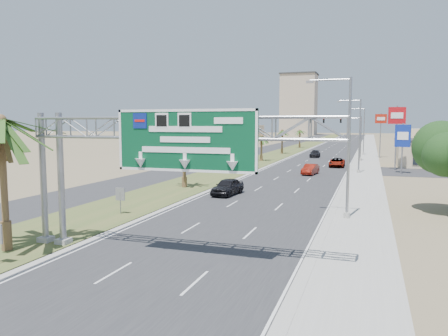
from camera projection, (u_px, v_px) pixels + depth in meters
road at (335, 149)px, 116.44m from camera, size 12.00×300.00×0.02m
sidewalk_right at (369, 149)px, 113.73m from camera, size 4.00×300.00×0.10m
median_grass at (298, 148)px, 119.60m from camera, size 7.00×300.00×0.12m
opposing_road at (273, 148)px, 121.83m from camera, size 8.00×300.00×0.02m
sign_gantry at (160, 139)px, 21.81m from camera, size 16.75×1.24×7.50m
palm_near at (1, 121)px, 22.49m from camera, size 5.70×5.70×8.35m
palm_row_b at (184, 142)px, 45.42m from camera, size 3.99×3.99×5.95m
palm_row_c at (231, 132)px, 60.42m from camera, size 3.99×3.99×6.75m
palm_row_d at (262, 137)px, 77.52m from camera, size 3.99×3.99×5.45m
palm_row_e at (282, 131)px, 95.36m from camera, size 3.99×3.99×6.15m
palm_row_f at (300, 131)px, 118.97m from camera, size 3.99×3.99×5.75m
streetlight_near at (346, 154)px, 30.68m from camera, size 3.27×0.44×10.00m
streetlight_mid at (358, 139)px, 58.96m from camera, size 3.27×0.44×10.00m
streetlight_far at (363, 133)px, 92.90m from camera, size 3.27×0.44×10.00m
signal_mast at (349, 134)px, 78.45m from camera, size 10.28×0.71×8.00m
median_signback_b at (120, 196)px, 32.26m from camera, size 0.75×0.08×2.08m
tower_distant at (299, 105)px, 256.77m from camera, size 20.00×16.00×35.00m
building_distant_left at (231, 132)px, 177.55m from camera, size 24.00×14.00×6.00m
building_distant_right at (443, 137)px, 134.94m from camera, size 20.00×12.00×5.00m
car_left_lane at (228, 187)px, 41.48m from camera, size 2.32×4.80×1.58m
car_mid_lane at (310, 169)px, 57.87m from camera, size 2.01×4.39×1.40m
car_right_lane at (337, 163)px, 67.89m from camera, size 2.38×5.00×1.38m
car_far at (315, 154)px, 87.05m from camera, size 2.10×4.79×1.37m
pole_sign_red_near at (397, 119)px, 62.57m from camera, size 2.41×0.73×9.31m
pole_sign_blue at (403, 137)px, 58.51m from camera, size 2.01×0.83×6.82m
pole_sign_red_far at (381, 122)px, 85.40m from camera, size 2.20×0.91×8.78m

